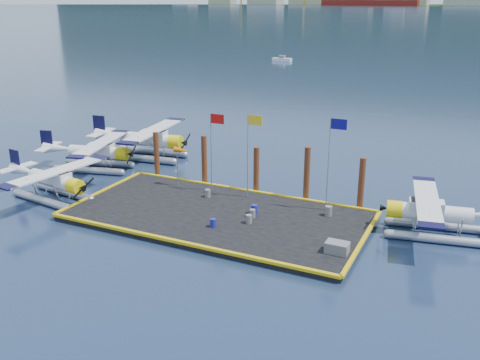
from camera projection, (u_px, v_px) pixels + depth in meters
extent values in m
plane|color=#172745|center=(218.00, 219.00, 36.72)|extent=(4000.00, 4000.00, 0.00)
cube|color=black|center=(218.00, 216.00, 36.66)|extent=(20.00, 10.00, 0.40)
cube|color=#540E0C|center=(369.00, 3.00, 843.03)|extent=(150.00, 22.00, 10.00)
cone|color=black|center=(358.00, 2.00, 1459.93)|extent=(1400.00, 1400.00, 520.00)
cone|color=black|center=(478.00, 2.00, 1381.24)|extent=(1300.00, 1300.00, 430.00)
cylinder|color=#9A9DA8|center=(64.00, 192.00, 40.96)|extent=(5.92, 1.38, 0.57)
cylinder|color=#9A9DA8|center=(41.00, 200.00, 39.31)|extent=(5.92, 1.38, 0.57)
cylinder|color=silver|center=(53.00, 180.00, 39.62)|extent=(4.53, 1.65, 1.05)
cube|color=silver|center=(57.00, 177.00, 39.21)|extent=(2.22, 1.33, 0.86)
cube|color=black|center=(60.00, 175.00, 39.00)|extent=(1.46, 1.17, 0.52)
cylinder|color=yellow|center=(75.00, 186.00, 38.33)|extent=(1.10, 1.22, 1.10)
cube|color=black|center=(83.00, 188.00, 37.91)|extent=(0.35, 2.11, 1.07)
cube|color=silver|center=(57.00, 171.00, 39.06)|extent=(2.60, 8.68, 0.11)
cube|color=black|center=(99.00, 158.00, 42.29)|extent=(1.53, 1.05, 0.12)
cube|color=black|center=(7.00, 187.00, 35.83)|extent=(1.53, 1.05, 0.12)
cube|color=black|center=(15.00, 160.00, 41.61)|extent=(1.05, 0.26, 1.62)
cube|color=silver|center=(17.00, 167.00, 41.76)|extent=(1.30, 3.32, 0.10)
cylinder|color=#9A9DA8|center=(100.00, 163.00, 48.02)|extent=(6.06, 2.03, 0.59)
cylinder|color=#9A9DA8|center=(89.00, 170.00, 46.02)|extent=(6.06, 2.03, 0.59)
cylinder|color=silver|center=(95.00, 152.00, 46.55)|extent=(4.69, 2.14, 1.08)
cube|color=silver|center=(101.00, 149.00, 46.33)|extent=(2.36, 1.57, 0.88)
cube|color=black|center=(104.00, 147.00, 46.21)|extent=(1.58, 1.33, 0.54)
cylinder|color=yellow|center=(122.00, 154.00, 46.07)|extent=(1.23, 1.34, 1.14)
cube|color=black|center=(132.00, 154.00, 45.91)|extent=(0.58, 2.14, 1.10)
cube|color=silver|center=(100.00, 143.00, 46.17)|extent=(3.55, 8.94, 0.12)
cube|color=black|center=(120.00, 132.00, 50.08)|extent=(1.64, 1.21, 0.13)
cube|color=black|center=(77.00, 157.00, 42.25)|extent=(1.64, 1.21, 0.13)
cube|color=black|center=(47.00, 140.00, 47.11)|extent=(1.08, 0.37, 1.67)
cube|color=silver|center=(48.00, 147.00, 47.30)|extent=(1.66, 3.46, 0.10)
cylinder|color=#9A9DA8|center=(152.00, 151.00, 51.46)|extent=(6.88, 1.49, 0.66)
cylinder|color=#9A9DA8|center=(140.00, 158.00, 49.28)|extent=(6.88, 1.49, 0.66)
cylinder|color=silver|center=(147.00, 140.00, 49.82)|extent=(5.25, 1.83, 1.22)
cube|color=silver|center=(154.00, 136.00, 49.49)|extent=(2.56, 1.50, 0.99)
cube|color=black|center=(157.00, 134.00, 49.32)|extent=(1.68, 1.34, 0.61)
cylinder|color=yellow|center=(176.00, 142.00, 48.96)|extent=(1.25, 1.41, 1.28)
cube|color=black|center=(185.00, 143.00, 48.68)|extent=(0.37, 2.45, 1.24)
cube|color=silver|center=(153.00, 130.00, 49.31)|extent=(2.86, 10.08, 0.13)
cube|color=black|center=(175.00, 120.00, 53.58)|extent=(1.77, 1.19, 0.14)
cube|color=black|center=(127.00, 143.00, 45.05)|extent=(1.77, 1.19, 0.14)
cube|color=black|center=(99.00, 125.00, 51.01)|extent=(1.22, 0.28, 1.88)
cube|color=silver|center=(101.00, 133.00, 51.21)|extent=(1.45, 3.85, 0.11)
cylinder|color=#9A9DA8|center=(437.00, 239.00, 33.02)|extent=(5.93, 1.62, 0.57)
cylinder|color=#9A9DA8|center=(435.00, 225.00, 34.94)|extent=(5.93, 1.62, 0.57)
cylinder|color=silver|center=(435.00, 213.00, 33.60)|extent=(4.56, 1.82, 1.05)
cube|color=silver|center=(426.00, 207.00, 33.63)|extent=(2.26, 1.41, 0.86)
cube|color=black|center=(422.00, 204.00, 33.64)|extent=(1.50, 1.23, 0.53)
cylinder|color=yellow|center=(394.00, 209.00, 34.21)|extent=(1.14, 1.26, 1.11)
cube|color=black|center=(381.00, 208.00, 34.41)|extent=(0.43, 2.10, 1.07)
cube|color=silver|center=(427.00, 200.00, 33.48)|extent=(2.94, 8.72, 0.11)
cube|color=black|center=(432.00, 226.00, 29.73)|extent=(1.56, 1.10, 0.12)
cube|color=black|center=(424.00, 179.00, 37.23)|extent=(1.56, 1.10, 0.12)
cylinder|color=slate|center=(208.00, 193.00, 39.48)|extent=(0.42, 0.42, 0.59)
cylinder|color=slate|center=(249.00, 219.00, 34.92)|extent=(0.42, 0.42, 0.59)
cylinder|color=slate|center=(252.00, 213.00, 35.85)|extent=(0.40, 0.40, 0.56)
cylinder|color=navy|center=(213.00, 223.00, 34.36)|extent=(0.40, 0.40, 0.56)
cylinder|color=slate|center=(329.00, 211.00, 36.11)|extent=(0.49, 0.49, 0.68)
cylinder|color=navy|center=(254.00, 209.00, 36.45)|extent=(0.45, 0.45, 0.64)
cube|color=slate|center=(337.00, 248.00, 30.88)|extent=(1.33, 0.88, 0.66)
cylinder|color=#94939B|center=(211.00, 153.00, 39.87)|extent=(0.08, 0.08, 6.00)
cube|color=#BB0F0B|center=(217.00, 119.00, 38.79)|extent=(1.10, 0.03, 0.70)
cylinder|color=#94939B|center=(248.00, 157.00, 38.63)|extent=(0.08, 0.08, 6.20)
cube|color=gold|center=(255.00, 120.00, 37.51)|extent=(1.10, 0.03, 0.70)
cylinder|color=#94939B|center=(328.00, 165.00, 36.15)|extent=(0.08, 0.08, 6.50)
cube|color=navy|center=(339.00, 124.00, 34.98)|extent=(1.10, 0.03, 0.70)
cylinder|color=#94939B|center=(178.00, 167.00, 41.58)|extent=(0.07, 0.07, 3.00)
cone|color=#DC5A0C|center=(182.00, 150.00, 40.92)|extent=(1.40, 0.44, 0.44)
cylinder|color=#4C2915|center=(157.00, 156.00, 44.13)|extent=(0.44, 0.44, 4.00)
cylinder|color=#4C2915|center=(204.00, 161.00, 42.27)|extent=(0.44, 0.44, 4.20)
cylinder|color=#4C2915|center=(256.00, 171.00, 40.52)|extent=(0.44, 0.44, 3.80)
cylinder|color=#4C2915|center=(307.00, 175.00, 38.82)|extent=(0.44, 0.44, 4.30)
cylinder|color=#4C2915|center=(361.00, 185.00, 37.25)|extent=(0.44, 0.44, 4.00)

